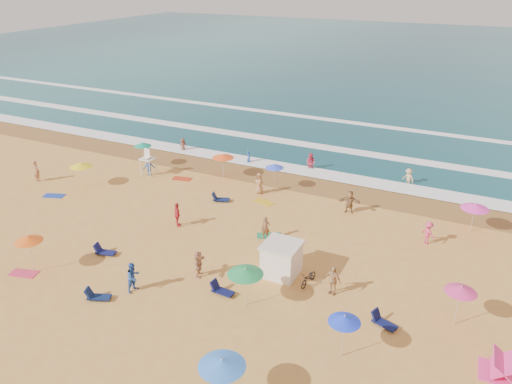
% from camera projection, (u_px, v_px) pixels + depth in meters
% --- Properties ---
extents(ground, '(220.00, 220.00, 0.00)m').
position_uv_depth(ground, '(185.00, 237.00, 34.88)').
color(ground, gold).
rests_on(ground, ground).
extents(ocean, '(220.00, 140.00, 0.18)m').
position_uv_depth(ocean, '(409.00, 57.00, 103.61)').
color(ocean, '#0C4756').
rests_on(ocean, ground).
extents(wet_sand, '(220.00, 220.00, 0.00)m').
position_uv_depth(wet_sand, '(262.00, 175.00, 45.10)').
color(wet_sand, olive).
rests_on(wet_sand, ground).
extents(surf_foam, '(200.00, 18.70, 0.05)m').
position_uv_depth(surf_foam, '(298.00, 145.00, 52.28)').
color(surf_foam, white).
rests_on(surf_foam, ground).
extents(cabana, '(2.00, 2.00, 2.00)m').
position_uv_depth(cabana, '(281.00, 260.00, 30.25)').
color(cabana, white).
rests_on(cabana, ground).
extents(cabana_roof, '(2.20, 2.20, 0.12)m').
position_uv_depth(cabana_roof, '(282.00, 245.00, 29.81)').
color(cabana_roof, silver).
rests_on(cabana_roof, cabana).
extents(bicycle, '(0.82, 1.72, 0.87)m').
position_uv_depth(bicycle, '(309.00, 278.00, 29.48)').
color(bicycle, black).
rests_on(bicycle, ground).
extents(lifeguard_stand, '(1.20, 1.20, 2.10)m').
position_uv_depth(lifeguard_stand, '(148.00, 164.00, 44.80)').
color(lifeguard_stand, white).
rests_on(lifeguard_stand, ground).
extents(beach_umbrellas, '(63.92, 27.98, 0.75)m').
position_uv_depth(beach_umbrellas, '(239.00, 220.00, 32.65)').
color(beach_umbrellas, '#E9A913').
rests_on(beach_umbrellas, ground).
extents(loungers, '(61.63, 19.91, 0.34)m').
position_uv_depth(loungers, '(244.00, 279.00, 29.80)').
color(loungers, '#0E1648').
rests_on(loungers, ground).
extents(towels, '(51.83, 29.02, 0.03)m').
position_uv_depth(towels, '(186.00, 260.00, 32.03)').
color(towels, '#BF1748').
rests_on(towels, ground).
extents(beachgoers, '(36.31, 28.06, 2.13)m').
position_uv_depth(beachgoers, '(224.00, 203.00, 37.90)').
color(beachgoers, blue).
rests_on(beachgoers, ground).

